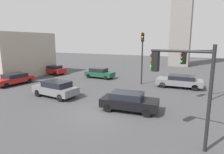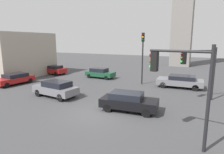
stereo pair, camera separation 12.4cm
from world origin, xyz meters
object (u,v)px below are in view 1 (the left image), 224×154
car_3 (129,101)px  car_4 (56,89)px  car_7 (180,81)px  traffic_light_2 (180,76)px  car_1 (99,73)px  traffic_light_1 (198,63)px  traffic_light_0 (142,49)px  car_0 (14,79)px  car_5 (53,70)px

car_3 → car_4: size_ratio=0.97×
car_3 → car_7: 9.50m
traffic_light_2 → car_1: (-11.96, 13.21, -2.74)m
car_7 → car_3: bearing=72.1°
traffic_light_1 → car_1: bearing=-63.8°
traffic_light_1 → traffic_light_0: bearing=-75.4°
traffic_light_1 → traffic_light_2: bearing=45.7°
car_1 → traffic_light_2: bearing=-46.6°
traffic_light_1 → car_3: bearing=6.4°
traffic_light_1 → traffic_light_2: traffic_light_2 is taller
traffic_light_0 → car_0: traffic_light_0 is taller
traffic_light_0 → car_4: traffic_light_0 is taller
car_0 → car_1: car_1 is taller
traffic_light_1 → car_1: traffic_light_1 is taller
car_0 → car_7: 19.08m
traffic_light_2 → car_0: 19.97m
traffic_light_1 → car_3: (-4.33, -4.62, -2.51)m
car_1 → car_7: 10.68m
car_0 → car_3: (15.24, -2.12, 0.05)m
traffic_light_2 → car_3: size_ratio=1.15×
traffic_light_2 → car_7: 12.73m
traffic_light_1 → car_5: (-20.47, 4.87, -2.51)m
traffic_light_2 → car_5: size_ratio=1.18×
car_1 → car_3: (8.16, -10.01, 0.02)m
traffic_light_2 → car_5: bearing=-24.3°
traffic_light_1 → car_4: 12.61m
traffic_light_0 → car_3: 9.69m
traffic_light_1 → car_0: bearing=-33.2°
car_0 → car_3: 15.38m
traffic_light_2 → car_4: 11.97m
traffic_light_2 → car_4: traffic_light_2 is taller
car_4 → car_7: (9.79, 8.77, -0.05)m
car_1 → traffic_light_1: bearing=-22.1°
traffic_light_0 → car_4: (-5.49, -8.51, -3.34)m
car_1 → car_7: car_1 is taller
car_4 → car_0: bearing=-7.1°
car_3 → car_4: car_4 is taller
traffic_light_2 → car_0: bearing=-7.4°
car_3 → car_7: (2.49, 9.16, 0.01)m
car_4 → car_7: bearing=-132.9°
traffic_light_0 → traffic_light_1: (6.13, -4.27, -0.88)m
traffic_light_0 → traffic_light_2: 13.35m
car_4 → car_5: (-8.85, 9.10, -0.06)m
car_0 → car_1: (7.08, 7.89, 0.03)m
traffic_light_0 → car_1: (-6.36, 1.11, -3.40)m
car_3 → car_0: bearing=166.0°
traffic_light_0 → car_5: traffic_light_0 is taller
car_1 → car_5: (-7.98, -0.52, 0.01)m
traffic_light_0 → car_3: size_ratio=1.39×
traffic_light_1 → car_0: 19.89m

